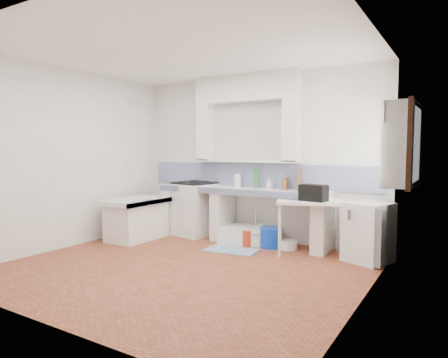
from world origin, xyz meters
The scene contains 36 objects.
floor centered at (0.00, 0.00, 0.00)m, with size 4.50×4.50×0.00m, color #994D31.
ceiling centered at (0.00, 0.00, 2.80)m, with size 4.50×4.50×0.00m, color white.
wall_back centered at (0.00, 2.00, 1.40)m, with size 4.50×4.50×0.00m, color white.
wall_front centered at (0.00, -2.00, 1.40)m, with size 4.50×4.50×0.00m, color white.
wall_left centered at (-2.25, 0.00, 1.40)m, with size 4.50×4.50×0.00m, color white.
wall_right centered at (2.25, 0.00, 1.40)m, with size 4.50×4.50×0.00m, color white.
alcove_mass centered at (-0.10, 1.88, 2.58)m, with size 1.90×0.25×0.45m, color white.
window_frame centered at (2.42, 1.20, 1.60)m, with size 0.35×0.86×1.06m, color #3C2313.
lace_valance centered at (2.28, 1.20, 1.98)m, with size 0.01×0.84×0.24m, color white.
counter_slab centered at (-0.10, 1.70, 0.86)m, with size 3.00×0.60×0.08m, color white.
counter_lip centered at (-0.10, 1.42, 0.86)m, with size 3.00×0.04×0.10m, color navy.
counter_pier_left centered at (-1.50, 1.70, 0.41)m, with size 0.20×0.55×0.82m, color white.
counter_pier_mid centered at (-0.45, 1.70, 0.41)m, with size 0.20×0.55×0.82m, color white.
counter_pier_right centered at (1.30, 1.70, 0.41)m, with size 0.20×0.55×0.82m, color white.
peninsula_top centered at (-1.70, 0.90, 0.66)m, with size 0.70×1.10×0.08m, color white.
peninsula_base centered at (-1.70, 0.90, 0.31)m, with size 0.60×1.00×0.62m, color white.
peninsula_lip centered at (-1.37, 0.90, 0.66)m, with size 0.04×1.10×0.10m, color navy.
backsplash centered at (0.00, 1.99, 1.10)m, with size 4.27×0.03×0.40m, color navy.
stove centered at (-1.06, 1.70, 0.46)m, with size 0.66×0.63×0.93m, color white.
sink centered at (0.10, 1.66, 0.12)m, with size 1.02×0.55×0.24m, color white.
side_table centered at (1.18, 1.49, 0.40)m, with size 0.96×0.53×0.04m, color white.
fridge centered at (1.99, 1.54, 0.41)m, with size 0.53×0.53×0.82m, color white.
bucket_red centered at (-0.13, 1.60, 0.13)m, with size 0.29×0.29×0.27m, color #C42E04.
bucket_orange centered at (0.13, 1.51, 0.13)m, with size 0.28×0.28×0.26m, color red.
bucket_blue centered at (0.52, 1.57, 0.16)m, with size 0.34×0.34×0.32m, color blue.
basin_white centered at (0.77, 1.63, 0.06)m, with size 0.32×0.32×0.13m, color white.
water_bottle_a centered at (0.05, 1.83, 0.14)m, with size 0.08×0.08×0.28m, color silver.
water_bottle_b centered at (0.24, 1.81, 0.16)m, with size 0.09×0.09×0.33m, color silver.
black_bag centered at (1.24, 1.45, 0.92)m, with size 0.38×0.22×0.24m, color black.
green_bottle_a centered at (0.11, 1.85, 1.05)m, with size 0.07×0.07×0.31m, color #2B7D33.
green_bottle_b centered at (0.11, 1.85, 1.07)m, with size 0.08×0.08×0.34m, color #2B7D33.
knife_block centered at (0.63, 1.85, 0.99)m, with size 0.09×0.08×0.19m, color #8D5F38.
cutting_board centered at (0.88, 1.85, 1.06)m, with size 0.02×0.24×0.32m, color #8D5F38.
paper_towel centered at (-0.25, 1.85, 1.01)m, with size 0.11×0.11×0.23m, color white.
soap_bottle centered at (0.36, 1.85, 0.99)m, with size 0.08×0.08×0.18m, color white.
rug centered at (0.09, 1.07, 0.01)m, with size 0.79×0.45×0.01m, color navy.
Camera 1 is at (3.11, -4.08, 1.54)m, focal length 31.83 mm.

